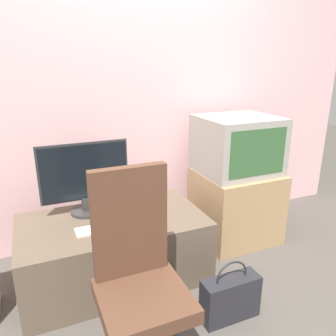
% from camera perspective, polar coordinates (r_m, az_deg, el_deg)
% --- Properties ---
extents(ground_plane, '(12.00, 12.00, 0.00)m').
position_cam_1_polar(ground_plane, '(2.08, 6.99, -26.96)').
color(ground_plane, '#4C4742').
extents(wall_back, '(4.40, 0.05, 2.60)m').
position_cam_1_polar(wall_back, '(2.69, -6.58, 14.45)').
color(wall_back, beige).
rests_on(wall_back, ground_plane).
extents(desk, '(1.23, 0.69, 0.45)m').
position_cam_1_polar(desk, '(2.37, -9.34, -13.71)').
color(desk, brown).
rests_on(desk, ground_plane).
extents(side_stand, '(0.63, 0.59, 0.59)m').
position_cam_1_polar(side_stand, '(2.88, 11.57, -6.28)').
color(side_stand, '#A37F56').
rests_on(side_stand, ground_plane).
extents(main_monitor, '(0.60, 0.23, 0.50)m').
position_cam_1_polar(main_monitor, '(2.30, -14.26, -1.63)').
color(main_monitor, '#2D2D2D').
rests_on(main_monitor, desk).
extents(keyboard, '(0.30, 0.11, 0.01)m').
position_cam_1_polar(keyboard, '(2.14, -11.83, -10.28)').
color(keyboard, white).
rests_on(keyboard, desk).
extents(mouse, '(0.06, 0.03, 0.02)m').
position_cam_1_polar(mouse, '(2.17, -6.67, -9.38)').
color(mouse, silver).
rests_on(mouse, desk).
extents(crt_tv, '(0.60, 0.55, 0.46)m').
position_cam_1_polar(crt_tv, '(2.71, 11.96, 3.96)').
color(crt_tv, gray).
rests_on(crt_tv, side_stand).
extents(office_chair, '(0.52, 0.52, 1.02)m').
position_cam_1_polar(office_chair, '(1.67, -4.93, -21.17)').
color(office_chair, '#333333').
rests_on(office_chair, ground_plane).
extents(handbag, '(0.35, 0.13, 0.39)m').
position_cam_1_polar(handbag, '(2.11, 10.79, -21.26)').
color(handbag, '#232328').
rests_on(handbag, ground_plane).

